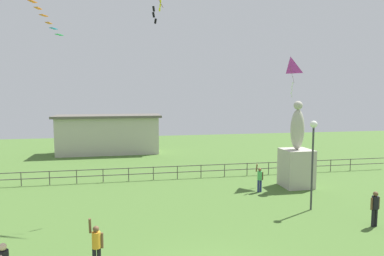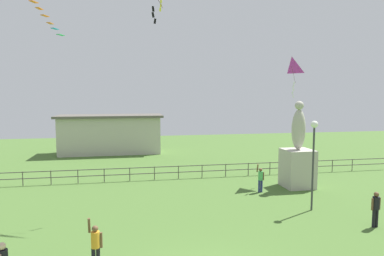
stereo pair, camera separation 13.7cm
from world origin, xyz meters
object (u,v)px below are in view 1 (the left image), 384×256
statue_monument (296,160)px  person_1 (375,206)px  lamppost (313,146)px  person_0 (96,244)px  person_5 (260,178)px  kite_2 (290,68)px

statue_monument → person_1: 6.97m
lamppost → person_1: (1.63, -2.61, -2.44)m
lamppost → person_1: lamppost is taller
person_0 → person_1: bearing=7.5°
statue_monument → person_0: 14.66m
person_0 → person_5: person_0 is taller
statue_monument → person_5: 3.04m
lamppost → person_0: bearing=-158.1°
statue_monument → kite_2: size_ratio=2.09×
lamppost → kite_2: bearing=74.5°
statue_monument → person_1: bearing=-88.4°
person_1 → person_0: bearing=-172.5°
person_5 → kite_2: 7.92m
person_5 → kite_2: bearing=37.2°
person_0 → person_5: 11.97m
kite_2 → person_0: bearing=-140.2°
person_1 → kite_2: 10.94m
statue_monument → kite_2: kite_2 is taller
lamppost → person_1: size_ratio=2.86×
lamppost → person_5: 4.58m
person_1 → kite_2: size_ratio=0.61×
kite_2 → statue_monument: bearing=-96.8°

